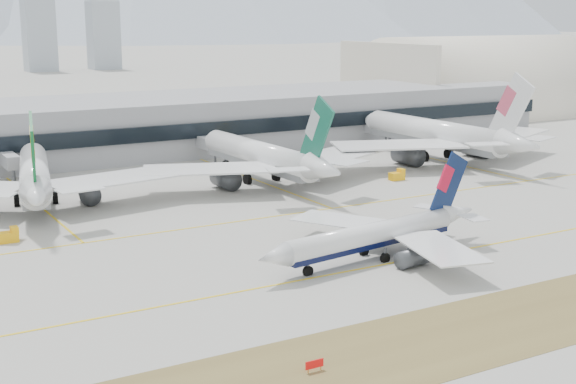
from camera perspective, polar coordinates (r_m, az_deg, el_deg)
ground at (r=125.73m, az=3.52°, el=-4.95°), size 3000.00×3000.00×0.00m
taxiing_airliner at (r=127.18m, az=6.44°, el=-3.04°), size 46.04×39.68×15.50m
widebody_eva at (r=168.43m, az=-17.57°, el=1.01°), size 60.28×59.90×21.96m
widebody_cathay at (r=182.65m, az=-1.72°, el=2.46°), size 62.32×60.85×22.21m
widebody_china_air at (r=215.43m, az=10.78°, el=3.97°), size 70.22×68.46×25.02m
terminal at (r=226.80m, az=-12.69°, el=4.52°), size 280.00×43.10×15.00m
hangar at (r=324.72m, az=13.26°, el=5.49°), size 91.00×60.00×60.00m
hold_sign_left at (r=88.05m, az=1.90°, el=-12.15°), size 2.20×0.15×1.35m
gse_b at (r=143.62m, az=-19.26°, el=-2.99°), size 3.55×2.00×2.60m
gse_c at (r=188.50m, az=7.78°, el=1.16°), size 3.55×2.00×2.60m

